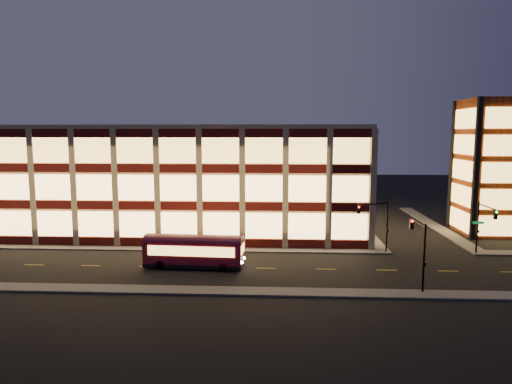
{
  "coord_description": "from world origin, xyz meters",
  "views": [
    {
      "loc": [
        11.28,
        -50.48,
        13.53
      ],
      "look_at": [
        8.27,
        8.0,
        5.93
      ],
      "focal_mm": 32.0,
      "sensor_mm": 36.0,
      "label": 1
    }
  ],
  "objects": [
    {
      "name": "traffic_signal_far",
      "position": [
        22.21,
        0.24,
        4.11
      ],
      "size": [
        3.79,
        1.87,
        6.0
      ],
      "color": "black",
      "rests_on": "ground"
    },
    {
      "name": "sidewalk_near",
      "position": [
        0.0,
        -13.0,
        0.07
      ],
      "size": [
        100.0,
        2.0,
        0.15
      ],
      "primitive_type": "cube",
      "color": "#514F4C",
      "rests_on": "ground"
    },
    {
      "name": "office_building",
      "position": [
        -2.91,
        16.91,
        7.25
      ],
      "size": [
        50.45,
        30.45,
        14.5
      ],
      "color": "tan",
      "rests_on": "ground"
    },
    {
      "name": "traffic_signal_near",
      "position": [
        23.5,
        -11.03,
        4.13
      ],
      "size": [
        0.32,
        4.45,
        6.0
      ],
      "color": "black",
      "rests_on": "ground"
    },
    {
      "name": "ground",
      "position": [
        0.0,
        0.0,
        0.0
      ],
      "size": [
        200.0,
        200.0,
        0.0
      ],
      "primitive_type": "plane",
      "color": "black",
      "rests_on": "ground"
    },
    {
      "name": "sidewalk_office_east",
      "position": [
        23.0,
        17.0,
        0.07
      ],
      "size": [
        2.0,
        30.0,
        0.15
      ],
      "primitive_type": "cube",
      "color": "#514F4C",
      "rests_on": "ground"
    },
    {
      "name": "trolley_bus",
      "position": [
        2.7,
        -5.98,
        1.86
      ],
      "size": [
        10.05,
        3.11,
        3.36
      ],
      "rotation": [
        0.0,
        0.0,
        -0.06
      ],
      "color": "maroon",
      "rests_on": "ground"
    },
    {
      "name": "traffic_signal_right",
      "position": [
        33.5,
        -0.62,
        4.1
      ],
      "size": [
        1.2,
        4.37,
        6.0
      ],
      "color": "black",
      "rests_on": "ground"
    },
    {
      "name": "stair_tower",
      "position": [
        39.95,
        11.95,
        8.99
      ],
      "size": [
        8.6,
        8.6,
        18.0
      ],
      "color": "#8C3814",
      "rests_on": "ground"
    },
    {
      "name": "sidewalk_office_south",
      "position": [
        -3.0,
        1.0,
        0.07
      ],
      "size": [
        54.0,
        2.0,
        0.15
      ],
      "primitive_type": "cube",
      "color": "#514F4C",
      "rests_on": "ground"
    },
    {
      "name": "sidewalk_tower_west",
      "position": [
        34.0,
        17.0,
        0.07
      ],
      "size": [
        2.0,
        30.0,
        0.15
      ],
      "primitive_type": "cube",
      "color": "#514F4C",
      "rests_on": "ground"
    }
  ]
}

